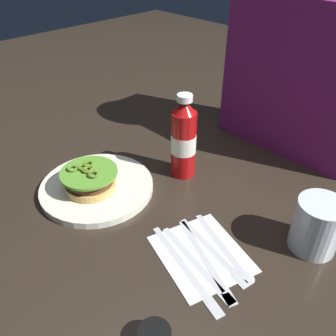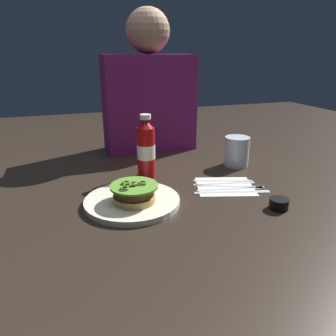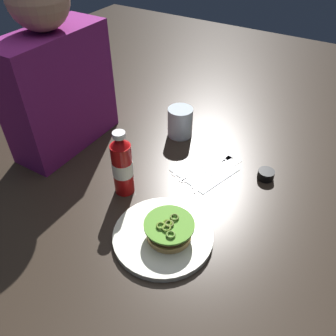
{
  "view_description": "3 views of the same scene",
  "coord_description": "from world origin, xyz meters",
  "px_view_note": "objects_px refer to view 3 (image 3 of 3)",
  "views": [
    {
      "loc": [
        0.42,
        -0.27,
        0.51
      ],
      "look_at": [
        -0.02,
        0.16,
        0.08
      ],
      "focal_mm": 37.79,
      "sensor_mm": 36.0,
      "label": 1
    },
    {
      "loc": [
        -0.31,
        -0.72,
        0.39
      ],
      "look_at": [
        -0.02,
        0.14,
        0.06
      ],
      "focal_mm": 34.83,
      "sensor_mm": 36.0,
      "label": 2
    },
    {
      "loc": [
        -0.6,
        -0.23,
        0.69
      ],
      "look_at": [
        0.01,
        0.14,
        0.08
      ],
      "focal_mm": 36.05,
      "sensor_mm": 36.0,
      "label": 3
    }
  ],
  "objects_px": {
    "table_knife": "(221,172)",
    "diner_person": "(56,77)",
    "napkin": "(205,170)",
    "spoon_utensil": "(201,159)",
    "steak_knife": "(215,168)",
    "water_glass": "(180,122)",
    "fork_utensil": "(203,163)",
    "burger_sandwich": "(169,230)",
    "condiment_cup": "(266,175)",
    "butter_knife": "(211,166)",
    "ketchup_bottle": "(122,166)",
    "dinner_plate": "(163,236)"
  },
  "relations": [
    {
      "from": "burger_sandwich",
      "to": "water_glass",
      "type": "relative_size",
      "value": 1.2
    },
    {
      "from": "napkin",
      "to": "dinner_plate",
      "type": "bearing_deg",
      "value": -174.77
    },
    {
      "from": "steak_knife",
      "to": "ketchup_bottle",
      "type": "bearing_deg",
      "value": 139.69
    },
    {
      "from": "table_knife",
      "to": "spoon_utensil",
      "type": "distance_m",
      "value": 0.09
    },
    {
      "from": "condiment_cup",
      "to": "diner_person",
      "type": "height_order",
      "value": "diner_person"
    },
    {
      "from": "table_knife",
      "to": "fork_utensil",
      "type": "distance_m",
      "value": 0.07
    },
    {
      "from": "ketchup_bottle",
      "to": "burger_sandwich",
      "type": "bearing_deg",
      "value": -113.39
    },
    {
      "from": "napkin",
      "to": "butter_knife",
      "type": "relative_size",
      "value": 0.85
    },
    {
      "from": "table_knife",
      "to": "water_glass",
      "type": "bearing_deg",
      "value": 61.17
    },
    {
      "from": "diner_person",
      "to": "water_glass",
      "type": "bearing_deg",
      "value": -52.93
    },
    {
      "from": "condiment_cup",
      "to": "table_knife",
      "type": "xyz_separation_m",
      "value": [
        -0.05,
        0.13,
        -0.01
      ]
    },
    {
      "from": "ketchup_bottle",
      "to": "napkin",
      "type": "distance_m",
      "value": 0.27
    },
    {
      "from": "dinner_plate",
      "to": "ketchup_bottle",
      "type": "bearing_deg",
      "value": 64.14
    },
    {
      "from": "napkin",
      "to": "table_knife",
      "type": "xyz_separation_m",
      "value": [
        0.01,
        -0.05,
        0.0
      ]
    },
    {
      "from": "napkin",
      "to": "steak_knife",
      "type": "bearing_deg",
      "value": -54.25
    },
    {
      "from": "water_glass",
      "to": "diner_person",
      "type": "bearing_deg",
      "value": 127.07
    },
    {
      "from": "burger_sandwich",
      "to": "water_glass",
      "type": "xyz_separation_m",
      "value": [
        0.42,
        0.21,
        0.01
      ]
    },
    {
      "from": "condiment_cup",
      "to": "steak_knife",
      "type": "height_order",
      "value": "condiment_cup"
    },
    {
      "from": "fork_utensil",
      "to": "diner_person",
      "type": "bearing_deg",
      "value": 105.64
    },
    {
      "from": "steak_knife",
      "to": "fork_utensil",
      "type": "bearing_deg",
      "value": 81.71
    },
    {
      "from": "fork_utensil",
      "to": "napkin",
      "type": "bearing_deg",
      "value": -145.42
    },
    {
      "from": "steak_knife",
      "to": "table_knife",
      "type": "bearing_deg",
      "value": -103.26
    },
    {
      "from": "steak_knife",
      "to": "burger_sandwich",
      "type": "bearing_deg",
      "value": -176.77
    },
    {
      "from": "dinner_plate",
      "to": "burger_sandwich",
      "type": "distance_m",
      "value": 0.04
    },
    {
      "from": "condiment_cup",
      "to": "spoon_utensil",
      "type": "xyz_separation_m",
      "value": [
        -0.02,
        0.21,
        -0.01
      ]
    },
    {
      "from": "napkin",
      "to": "spoon_utensil",
      "type": "distance_m",
      "value": 0.05
    },
    {
      "from": "water_glass",
      "to": "table_knife",
      "type": "relative_size",
      "value": 0.48
    },
    {
      "from": "burger_sandwich",
      "to": "butter_knife",
      "type": "height_order",
      "value": "burger_sandwich"
    },
    {
      "from": "butter_knife",
      "to": "spoon_utensil",
      "type": "relative_size",
      "value": 1.1
    },
    {
      "from": "steak_knife",
      "to": "condiment_cup",
      "type": "bearing_deg",
      "value": -73.74
    },
    {
      "from": "table_knife",
      "to": "butter_knife",
      "type": "distance_m",
      "value": 0.04
    },
    {
      "from": "steak_knife",
      "to": "spoon_utensil",
      "type": "xyz_separation_m",
      "value": [
        0.02,
        0.06,
        0.0
      ]
    },
    {
      "from": "condiment_cup",
      "to": "butter_knife",
      "type": "relative_size",
      "value": 0.25
    },
    {
      "from": "butter_knife",
      "to": "diner_person",
      "type": "distance_m",
      "value": 0.55
    },
    {
      "from": "table_knife",
      "to": "diner_person",
      "type": "height_order",
      "value": "diner_person"
    },
    {
      "from": "steak_knife",
      "to": "butter_knife",
      "type": "distance_m",
      "value": 0.02
    },
    {
      "from": "burger_sandwich",
      "to": "butter_knife",
      "type": "bearing_deg",
      "value": 6.09
    },
    {
      "from": "dinner_plate",
      "to": "water_glass",
      "type": "distance_m",
      "value": 0.47
    },
    {
      "from": "water_glass",
      "to": "fork_utensil",
      "type": "height_order",
      "value": "water_glass"
    },
    {
      "from": "condiment_cup",
      "to": "spoon_utensil",
      "type": "height_order",
      "value": "condiment_cup"
    },
    {
      "from": "diner_person",
      "to": "ketchup_bottle",
      "type": "bearing_deg",
      "value": -107.65
    },
    {
      "from": "burger_sandwich",
      "to": "diner_person",
      "type": "relative_size",
      "value": 0.23
    },
    {
      "from": "napkin",
      "to": "spoon_utensil",
      "type": "height_order",
      "value": "spoon_utensil"
    },
    {
      "from": "butter_knife",
      "to": "fork_utensil",
      "type": "height_order",
      "value": "same"
    },
    {
      "from": "ketchup_bottle",
      "to": "water_glass",
      "type": "xyz_separation_m",
      "value": [
        0.33,
        0.0,
        -0.04
      ]
    },
    {
      "from": "steak_knife",
      "to": "fork_utensil",
      "type": "height_order",
      "value": "same"
    },
    {
      "from": "dinner_plate",
      "to": "fork_utensil",
      "type": "distance_m",
      "value": 0.32
    },
    {
      "from": "butter_knife",
      "to": "dinner_plate",
      "type": "bearing_deg",
      "value": -176.96
    },
    {
      "from": "napkin",
      "to": "spoon_utensil",
      "type": "relative_size",
      "value": 0.93
    },
    {
      "from": "burger_sandwich",
      "to": "ketchup_bottle",
      "type": "relative_size",
      "value": 0.61
    }
  ]
}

